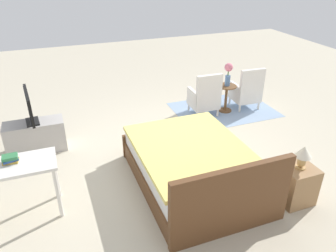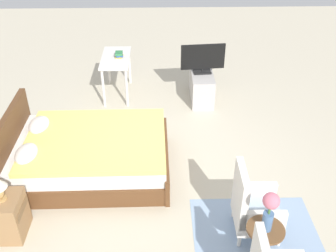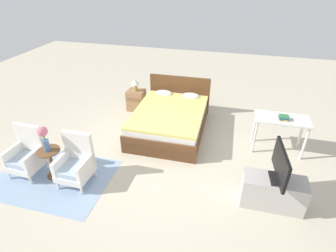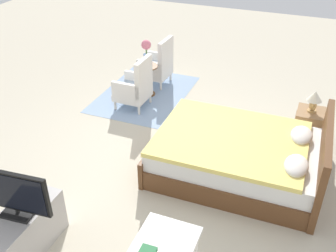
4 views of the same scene
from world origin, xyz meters
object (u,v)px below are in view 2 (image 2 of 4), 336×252
Objects in this scene: flower_vase at (270,208)px; tv_flatscreen at (203,58)px; bed at (88,154)px; armchair_by_window_right at (253,208)px; tv_stand at (201,86)px; book_stack at (119,55)px; vanity_desk at (116,63)px; side_table at (263,243)px; nightstand at (7,216)px.

tv_flatscreen is at bearing 4.18° from flower_vase.
bed is 2.38× the size of armchair_by_window_right.
book_stack reaches higher than tv_stand.
armchair_by_window_right is 4.60× the size of book_stack.
side_table is at bearing -155.05° from vanity_desk.
bed reaches higher than tv_stand.
armchair_by_window_right is 3.36m from tv_flatscreen.
book_stack is (4.03, 1.81, 0.45)m from side_table.
side_table is 0.51m from flower_vase.
nightstand is (0.55, 2.89, -0.09)m from side_table.
book_stack is at bearing -17.22° from nightstand.
flower_vase is 0.46× the size of vanity_desk.
book_stack is at bearing 27.14° from armchair_by_window_right.
tv_stand is (3.81, 0.28, -0.61)m from flower_vase.
tv_flatscreen is (3.82, 0.28, -0.06)m from flower_vase.
bed is at bearing 139.38° from tv_stand.
tv_flatscreen is at bearing -40.58° from bed.
side_table is at bearing -128.79° from bed.
armchair_by_window_right is at bearing -152.01° from vanity_desk.
book_stack reaches higher than vanity_desk.
tv_flatscreen reaches higher than side_table.
vanity_desk is 5.20× the size of book_stack.
book_stack is at bearing 82.03° from tv_stand.
nightstand is 0.56× the size of tv_stand.
side_table is at bearing -175.82° from tv_stand.
armchair_by_window_right is 4.00m from vanity_desk.
bed is 2.76m from flower_vase.
bed is at bearing 172.84° from book_stack.
bed reaches higher than book_stack.
nightstand is 2.70× the size of book_stack.
flower_vase is at bearing -175.82° from tv_stand.
bed is at bearing 51.21° from side_table.
bed is at bearing 51.21° from flower_vase.
vanity_desk reaches higher than nightstand.
nightstand reaches higher than tv_stand.
bed is at bearing 139.42° from tv_flatscreen.
flower_vase is 0.50× the size of tv_stand.
tv_flatscreen reaches higher than book_stack.
tv_stand is at bearing 4.18° from side_table.
armchair_by_window_right is 0.50m from side_table.
flower_vase is (-1.69, -2.10, 0.58)m from bed.
vanity_desk is at bearing 24.95° from flower_vase.
flower_vase is at bearing 0.00° from side_table.
book_stack is (3.48, -1.08, 0.55)m from nightstand.
armchair_by_window_right is at bearing -90.90° from nightstand.
vanity_desk is at bearing 24.95° from side_table.
tv_flatscreen reaches higher than flower_vase.
nightstand is 3.69m from book_stack.
armchair_by_window_right reaches higher than tv_stand.
side_table is 3.85m from tv_flatscreen.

